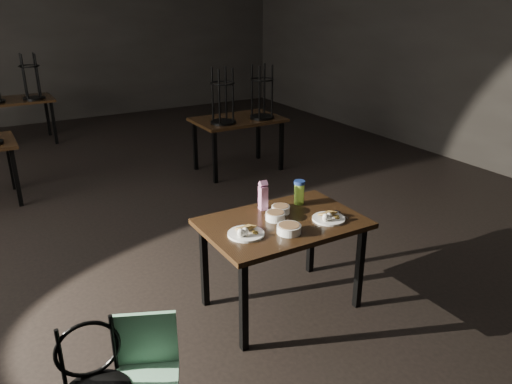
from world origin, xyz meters
TOP-DOWN VIEW (x-y plane):
  - main_table at (0.61, -1.58)m, footprint 1.20×0.80m
  - plate_left at (0.26, -1.65)m, footprint 0.26×0.26m
  - plate_right at (0.93, -1.74)m, footprint 0.25×0.25m
  - bowl_near at (0.58, -1.53)m, footprint 0.15×0.15m
  - bowl_far at (0.68, -1.45)m, footprint 0.14×0.14m
  - bowl_big at (0.54, -1.78)m, footprint 0.18×0.18m
  - juice_carton at (0.60, -1.32)m, footprint 0.07×0.07m
  - water_bottle at (0.91, -1.37)m, footprint 0.12×0.12m
  - spoon at (1.07, -1.67)m, footprint 0.04×0.17m
  - bentwood_chair at (-0.99, -2.22)m, footprint 0.37×0.36m
  - school_chair at (-0.71, -2.27)m, footprint 0.45×0.45m
  - bg_table_right at (1.92, 1.52)m, footprint 1.20×0.80m
  - bg_table_far at (-0.61, 4.57)m, footprint 1.20×0.80m

SIDE VIEW (x-z plane):
  - school_chair at x=-0.71m, z-range 0.08..0.82m
  - bentwood_chair at x=-0.99m, z-range 0.07..0.83m
  - main_table at x=0.61m, z-range 0.30..1.05m
  - bg_table_right at x=1.92m, z-range 0.01..1.49m
  - bg_table_far at x=-0.61m, z-range 0.01..1.49m
  - spoon at x=1.07m, z-range 0.75..0.76m
  - plate_right at x=0.93m, z-range 0.73..0.81m
  - plate_left at x=0.26m, z-range 0.73..0.82m
  - bowl_far at x=0.68m, z-range 0.75..0.81m
  - bowl_near at x=0.58m, z-range 0.75..0.81m
  - bowl_big at x=0.54m, z-range 0.75..0.81m
  - water_bottle at x=0.91m, z-range 0.75..0.95m
  - juice_carton at x=0.60m, z-range 0.74..0.99m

